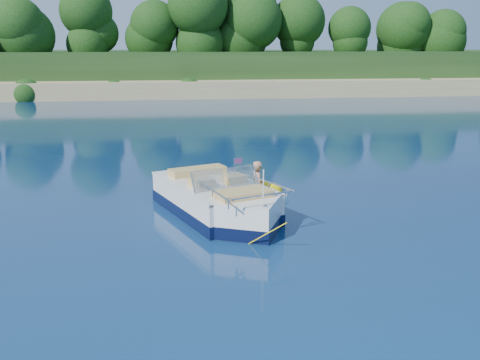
% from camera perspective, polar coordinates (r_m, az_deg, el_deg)
% --- Properties ---
extents(ground, '(160.00, 160.00, 0.00)m').
position_cam_1_polar(ground, '(13.52, -2.77, -5.07)').
color(ground, '#091741').
rests_on(ground, ground).
extents(shoreline, '(170.00, 59.00, 6.00)m').
position_cam_1_polar(shoreline, '(76.60, -7.06, 11.29)').
color(shoreline, '#948056').
rests_on(shoreline, ground).
extents(treeline, '(150.00, 7.12, 8.19)m').
position_cam_1_polar(treeline, '(53.78, -6.78, 15.08)').
color(treeline, black).
rests_on(treeline, ground).
extents(motorboat, '(3.39, 5.62, 1.97)m').
position_cam_1_polar(motorboat, '(14.27, -2.16, -2.43)').
color(motorboat, white).
rests_on(motorboat, ground).
extents(tow_tube, '(1.50, 1.50, 0.37)m').
position_cam_1_polar(tow_tube, '(16.53, 2.13, -1.15)').
color(tow_tube, '#FFDE00').
rests_on(tow_tube, ground).
extents(boy, '(0.51, 0.93, 1.75)m').
position_cam_1_polar(boy, '(16.59, 1.83, -1.44)').
color(boy, tan).
rests_on(boy, ground).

